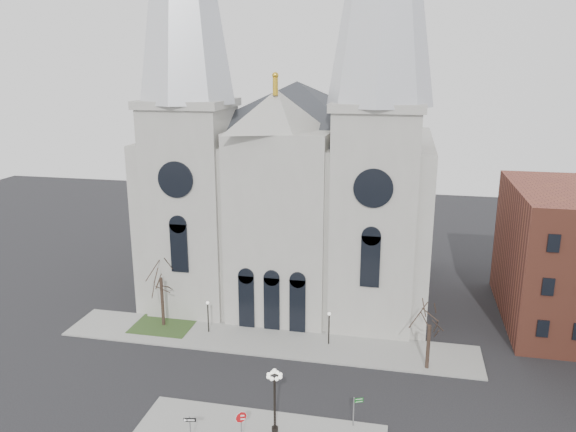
% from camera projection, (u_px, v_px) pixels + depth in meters
% --- Properties ---
extents(ground, '(160.00, 160.00, 0.00)m').
position_uv_depth(ground, '(232.00, 407.00, 43.60)').
color(ground, black).
rests_on(ground, ground).
extents(sidewalk_far, '(40.00, 6.00, 0.14)m').
position_uv_depth(sidewalk_far, '(266.00, 341.00, 53.97)').
color(sidewalk_far, gray).
rests_on(sidewalk_far, ground).
extents(grass_patch, '(6.00, 5.00, 0.18)m').
position_uv_depth(grass_patch, '(164.00, 325.00, 57.12)').
color(grass_patch, '#2E431C').
rests_on(grass_patch, ground).
extents(cathedral, '(33.00, 26.66, 54.00)m').
position_uv_depth(cathedral, '(291.00, 135.00, 60.38)').
color(cathedral, '#A29F97').
rests_on(cathedral, ground).
extents(tree_left, '(3.20, 3.20, 7.50)m').
position_uv_depth(tree_left, '(161.00, 275.00, 55.69)').
color(tree_left, black).
rests_on(tree_left, ground).
extents(tree_right, '(3.20, 3.20, 6.00)m').
position_uv_depth(tree_right, '(430.00, 322.00, 47.93)').
color(tree_right, black).
rests_on(tree_right, ground).
extents(ped_lamp_left, '(0.32, 0.32, 3.26)m').
position_uv_depth(ped_lamp_left, '(208.00, 311.00, 55.06)').
color(ped_lamp_left, black).
rests_on(ped_lamp_left, sidewalk_far).
extents(ped_lamp_right, '(0.32, 0.32, 3.26)m').
position_uv_depth(ped_lamp_right, '(329.00, 323.00, 52.65)').
color(ped_lamp_right, black).
rests_on(ped_lamp_right, sidewalk_far).
extents(stop_sign, '(0.85, 0.30, 2.47)m').
position_uv_depth(stop_sign, '(241.00, 420.00, 38.88)').
color(stop_sign, slate).
rests_on(stop_sign, sidewalk_near).
extents(globe_lamp, '(1.39, 1.39, 5.44)m').
position_uv_depth(globe_lamp, '(275.00, 395.00, 38.98)').
color(globe_lamp, black).
rests_on(globe_lamp, sidewalk_near).
extents(one_way_sign, '(0.88, 0.21, 2.03)m').
position_uv_depth(one_way_sign, '(190.00, 425.00, 39.00)').
color(one_way_sign, slate).
rests_on(one_way_sign, sidewalk_near).
extents(street_name_sign, '(0.69, 0.33, 2.32)m').
position_uv_depth(street_name_sign, '(355.00, 409.00, 40.84)').
color(street_name_sign, slate).
rests_on(street_name_sign, sidewalk_near).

